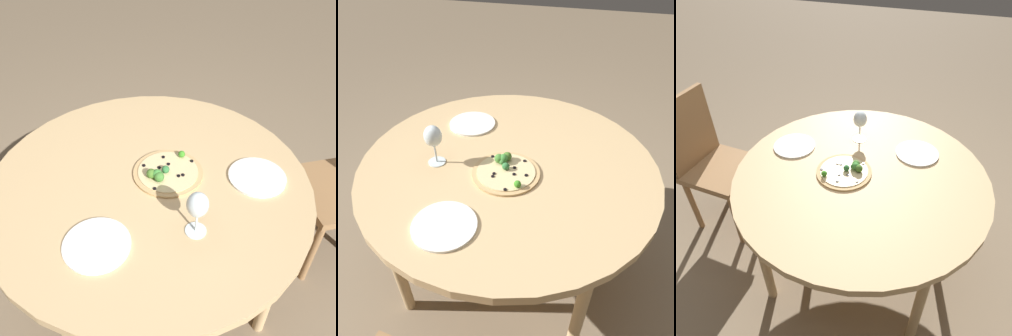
# 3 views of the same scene
# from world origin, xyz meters

# --- Properties ---
(ground_plane) EXTENTS (12.00, 12.00, 0.00)m
(ground_plane) POSITION_xyz_m (0.00, 0.00, 0.00)
(ground_plane) COLOR #847056
(dining_table) EXTENTS (1.28, 1.28, 0.70)m
(dining_table) POSITION_xyz_m (0.00, 0.00, 0.65)
(dining_table) COLOR tan
(dining_table) RESTS_ON ground_plane
(chair) EXTENTS (0.43, 0.43, 0.92)m
(chair) POSITION_xyz_m (0.99, -0.08, 0.50)
(chair) COLOR #997047
(chair) RESTS_ON ground_plane
(pizza) EXTENTS (0.28, 0.28, 0.05)m
(pizza) POSITION_xyz_m (0.08, 0.01, 0.71)
(pizza) COLOR tan
(pizza) RESTS_ON dining_table
(wine_glass) EXTENTS (0.08, 0.08, 0.18)m
(wine_glass) POSITION_xyz_m (0.09, -0.29, 0.83)
(wine_glass) COLOR silver
(wine_glass) RESTS_ON dining_table
(plate_near) EXTENTS (0.23, 0.23, 0.01)m
(plate_near) POSITION_xyz_m (-0.25, -0.25, 0.71)
(plate_near) COLOR white
(plate_near) RESTS_ON dining_table
(plate_far) EXTENTS (0.23, 0.23, 0.01)m
(plate_far) POSITION_xyz_m (0.42, -0.11, 0.71)
(plate_far) COLOR white
(plate_far) RESTS_ON dining_table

